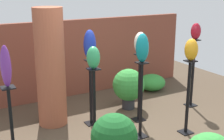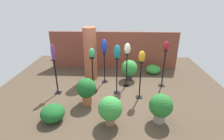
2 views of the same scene
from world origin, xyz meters
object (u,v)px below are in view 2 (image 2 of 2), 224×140
art_vase_amber (142,56)px  potted_plant_walkway_edge (129,68)px  pedestal_amber (140,82)px  potted_plant_back_center (110,109)px  potted_plant_mid_left (161,107)px  art_vase_ivory (127,49)px  pedestal_jade (93,77)px  art_vase_jade (92,53)px  pedestal_ivory (127,72)px  art_vase_ruby (166,46)px  pedestal_teal (117,78)px  art_vase_teal (117,52)px  art_vase_cobalt (104,46)px  pedestal_ruby (163,70)px  potted_plant_front_right (86,89)px  brick_pillar (90,54)px  pedestal_cobalt (105,69)px  pedestal_violet (56,78)px  art_vase_violet (53,52)px

art_vase_amber → potted_plant_walkway_edge: 1.65m
pedestal_amber → potted_plant_back_center: 1.56m
potted_plant_mid_left → art_vase_ivory: bearing=112.2°
pedestal_jade → potted_plant_mid_left: size_ratio=1.57×
pedestal_amber → art_vase_jade: size_ratio=3.90×
art_vase_jade → pedestal_amber: bearing=-10.9°
pedestal_jade → pedestal_ivory: bearing=23.8°
art_vase_jade → art_vase_ruby: 2.48m
pedestal_teal → art_vase_teal: bearing=90.0°
art_vase_ivory → art_vase_cobalt: size_ratio=0.75×
pedestal_ruby → potted_plant_front_right: size_ratio=1.59×
brick_pillar → pedestal_cobalt: size_ratio=1.75×
pedestal_teal → potted_plant_walkway_edge: (0.46, 1.08, -0.10)m
pedestal_teal → potted_plant_walkway_edge: 1.18m
pedestal_violet → art_vase_jade: (1.18, 0.12, 0.84)m
pedestal_amber → art_vase_teal: size_ratio=2.80×
art_vase_jade → art_vase_violet: (-1.18, -0.12, 0.06)m
pedestal_cobalt → potted_plant_front_right: (-0.41, -1.51, -0.02)m
brick_pillar → pedestal_violet: (-0.94, -1.25, -0.45)m
art_vase_amber → potted_plant_back_center: size_ratio=0.45×
pedestal_ivory → art_vase_violet: bearing=-165.0°
art_vase_ruby → art_vase_jade: bearing=-167.2°
pedestal_amber → potted_plant_front_right: 1.67m
pedestal_amber → potted_plant_mid_left: pedestal_amber is taller
art_vase_cobalt → art_vase_amber: (1.20, -1.07, -0.01)m
art_vase_jade → art_vase_teal: size_ratio=0.72×
pedestal_violet → art_vase_cobalt: size_ratio=2.40×
art_vase_violet → art_vase_cobalt: bearing=31.0°
art_vase_ivory → pedestal_amber: bearing=-63.5°
brick_pillar → pedestal_jade: size_ratio=1.63×
pedestal_cobalt → art_vase_teal: (0.47, -0.81, 0.92)m
art_vase_cobalt → potted_plant_front_right: 1.80m
pedestal_ruby → pedestal_jade: bearing=-167.2°
pedestal_violet → potted_plant_walkway_edge: size_ratio=1.51×
art_vase_cobalt → potted_plant_walkway_edge: size_ratio=0.63×
art_vase_teal → brick_pillar: bearing=131.8°
pedestal_ivory → art_vase_amber: bearing=-63.5°
pedestal_cobalt → pedestal_amber: size_ratio=0.94×
art_vase_violet → art_vase_amber: 2.71m
pedestal_ivory → pedestal_amber: pedestal_amber is taller
pedestal_cobalt → art_vase_cobalt: (0.00, 0.00, 0.87)m
art_vase_violet → potted_plant_mid_left: art_vase_violet is taller
brick_pillar → potted_plant_mid_left: brick_pillar is taller
potted_plant_back_center → pedestal_ivory: bearing=77.3°
pedestal_amber → art_vase_jade: (-1.52, 0.29, 0.83)m
pedestal_ivory → potted_plant_back_center: pedestal_ivory is taller
art_vase_violet → art_vase_amber: bearing=-3.6°
potted_plant_front_right → pedestal_jade: bearing=83.0°
art_vase_jade → art_vase_cobalt: (0.32, 0.78, 0.01)m
brick_pillar → art_vase_cobalt: size_ratio=4.02×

